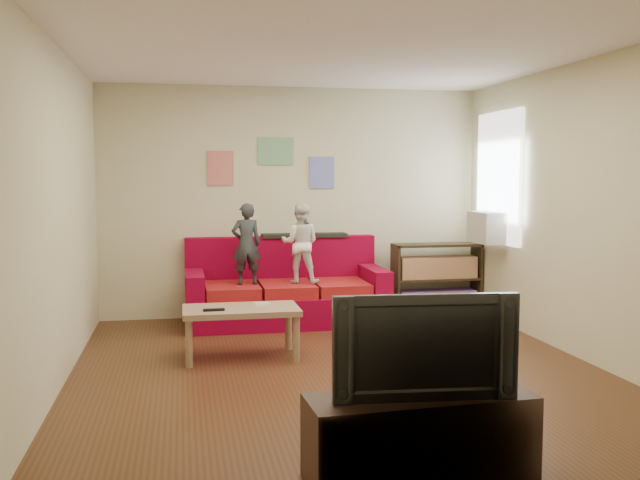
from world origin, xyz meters
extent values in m
cube|color=#4D2A16|center=(0.00, 0.00, -0.01)|extent=(4.50, 5.00, 0.01)
cube|color=white|center=(0.00, 0.00, 2.71)|extent=(4.50, 5.00, 0.01)
cube|color=beige|center=(0.00, 2.50, 1.35)|extent=(4.50, 0.01, 2.70)
cube|color=beige|center=(0.00, -2.50, 1.35)|extent=(4.50, 0.01, 2.70)
cube|color=beige|center=(-2.25, 0.00, 1.35)|extent=(0.01, 5.00, 2.70)
cube|color=beige|center=(2.25, 0.00, 1.35)|extent=(0.01, 5.00, 2.70)
cube|color=maroon|center=(-0.16, 2.00, 0.17)|extent=(2.23, 1.00, 0.33)
cube|color=maroon|center=(-0.16, 2.40, 0.64)|extent=(2.23, 0.20, 0.61)
cube|color=maroon|center=(-1.18, 2.00, 0.47)|extent=(0.20, 1.00, 0.28)
cube|color=maroon|center=(0.86, 2.00, 0.47)|extent=(0.20, 1.00, 0.28)
cube|color=maroon|center=(-0.77, 1.92, 0.40)|extent=(0.58, 0.76, 0.13)
cube|color=maroon|center=(-0.16, 1.92, 0.40)|extent=(0.58, 0.76, 0.13)
cube|color=maroon|center=(0.45, 1.92, 0.40)|extent=(0.58, 0.76, 0.13)
cube|color=black|center=(0.12, 2.40, 0.96)|extent=(1.00, 0.25, 0.04)
imported|color=#282D2F|center=(-0.61, 1.90, 0.92)|extent=(0.35, 0.25, 0.90)
imported|color=white|center=(-0.01, 1.90, 0.91)|extent=(0.51, 0.44, 0.89)
cube|color=#997C5C|center=(-0.78, 0.53, 0.44)|extent=(1.05, 0.58, 0.05)
cylinder|color=#997C5C|center=(-1.26, 0.30, 0.21)|extent=(0.06, 0.06, 0.42)
cylinder|color=#997C5C|center=(-0.31, 0.30, 0.21)|extent=(0.06, 0.06, 0.42)
cylinder|color=#997C5C|center=(-1.26, 0.77, 0.21)|extent=(0.06, 0.06, 0.42)
cylinder|color=#997C5C|center=(-0.31, 0.77, 0.21)|extent=(0.06, 0.06, 0.42)
cube|color=black|center=(-1.03, 0.41, 0.48)|extent=(0.19, 0.06, 0.02)
cube|color=white|center=(-0.58, 0.58, 0.49)|extent=(0.13, 0.04, 0.03)
cube|color=#312615|center=(1.18, 2.19, 0.43)|extent=(0.03, 0.32, 0.85)
cube|color=#312615|center=(2.22, 2.19, 0.43)|extent=(0.03, 0.32, 0.85)
cube|color=#312615|center=(1.70, 2.19, 0.02)|extent=(1.06, 0.32, 0.03)
cube|color=#312615|center=(1.70, 2.19, 0.84)|extent=(1.06, 0.32, 0.03)
cube|color=#312615|center=(1.70, 2.19, 0.43)|extent=(1.00, 0.32, 0.03)
cube|color=#653F8C|center=(1.70, 2.19, 0.16)|extent=(0.94, 0.27, 0.26)
cube|color=olive|center=(1.70, 2.19, 0.57)|extent=(0.94, 0.27, 0.26)
cube|color=white|center=(2.22, 1.65, 1.64)|extent=(0.04, 1.08, 1.48)
cube|color=#B7B2A3|center=(2.10, 1.65, 1.08)|extent=(0.28, 0.55, 0.35)
cube|color=#D87266|center=(-0.85, 2.48, 1.75)|extent=(0.30, 0.01, 0.40)
cube|color=#72B27F|center=(-0.20, 2.48, 1.95)|extent=(0.42, 0.01, 0.32)
cube|color=#727FCC|center=(0.35, 2.48, 1.70)|extent=(0.30, 0.01, 0.38)
cube|color=silver|center=(0.84, 1.42, 0.12)|extent=(0.41, 0.31, 0.24)
cube|color=silver|center=(0.84, 1.42, 0.27)|extent=(0.43, 0.33, 0.05)
cube|color=black|center=(0.84, 1.27, 0.13)|extent=(0.18, 0.00, 0.06)
cube|color=#38221A|center=(-0.03, -2.25, 0.24)|extent=(1.28, 0.49, 0.47)
imported|color=black|center=(-0.03, -2.25, 0.76)|extent=(1.01, 0.21, 0.58)
sphere|color=white|center=(0.46, 0.55, 0.05)|extent=(0.12, 0.12, 0.10)
camera|label=1|loc=(-1.30, -5.88, 1.68)|focal=40.00mm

